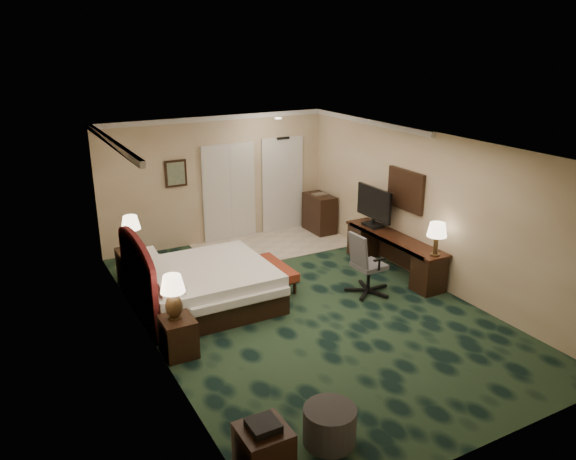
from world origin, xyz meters
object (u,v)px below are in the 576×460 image
bed (206,286)px  lamp_far (131,233)px  bed_bench (274,275)px  desk_chair (369,263)px  ottoman (330,425)px  desk (394,254)px  nightstand_near (178,337)px  lamp_near (173,297)px  tv (374,207)px  side_table (264,451)px  minibar (319,213)px  nightstand_far (135,268)px

bed → lamp_far: (-0.84, 1.35, 0.65)m
bed_bench → desk_chair: (1.29, -1.06, 0.36)m
bed → ottoman: bed is taller
bed → desk: bearing=-6.0°
nightstand_near → lamp_near: lamp_near is taller
tv → bed: bearing=-174.7°
ottoman → desk_chair: bearing=47.6°
ottoman → desk: bearing=43.5°
ottoman → side_table: size_ratio=1.09×
ottoman → desk_chair: 3.93m
bed → lamp_near: 1.63m
lamp_far → desk_chair: (3.46, -2.26, -0.42)m
lamp_far → desk: 4.79m
desk → desk_chair: bearing=-151.3°
lamp_near → bed_bench: bearing=31.7°
nightstand_near → lamp_near: size_ratio=0.86×
bed_bench → ottoman: (-1.35, -3.94, 0.01)m
bed → lamp_near: (-0.92, -1.23, 0.54)m
bed_bench → side_table: (-2.19, -4.03, 0.07)m
nightstand_near → desk: (4.48, 0.89, 0.08)m
bed_bench → tv: bearing=3.9°
bed_bench → minibar: 3.12m
bed_bench → tv: 2.45m
tv → lamp_near: bearing=-160.8°
nightstand_near → desk_chair: 3.55m
bed_bench → desk: desk is taller
nightstand_far → lamp_far: (0.01, 0.04, 0.65)m
lamp_far → minibar: lamp_far is taller
nightstand_near → desk: size_ratio=0.23×
minibar → nightstand_near: bearing=-141.5°
ottoman → minibar: size_ratio=0.68×
bed_bench → lamp_near: bearing=-148.6°
bed_bench → ottoman: 4.17m
nightstand_near → lamp_near: bearing=117.7°
minibar → ottoman: bearing=-120.7°
lamp_near → minibar: size_ratio=0.74×
lamp_near → tv: bearing=19.0°
side_table → desk: size_ratio=0.22×
lamp_far → minibar: bearing=11.9°
nightstand_near → side_table: (0.04, -2.60, -0.01)m
nightstand_near → minibar: 5.73m
nightstand_far → bed: bearing=-57.1°
minibar → tv: bearing=-89.7°
bed_bench → side_table: size_ratio=2.19×
minibar → desk: bearing=-90.1°
bed_bench → ottoman: bearing=-109.1°
nightstand_near → desk_chair: bearing=6.0°
nightstand_far → lamp_far: bearing=76.2°
nightstand_near → desk: 4.57m
lamp_near → tv: (4.51, 1.55, 0.23)m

